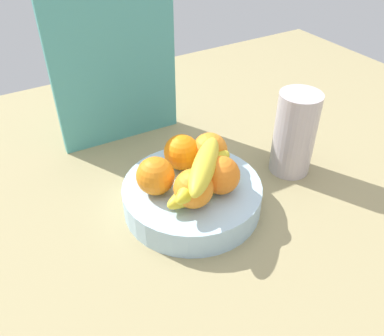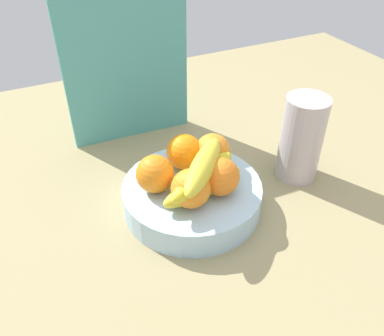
% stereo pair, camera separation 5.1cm
% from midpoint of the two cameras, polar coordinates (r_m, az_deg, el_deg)
% --- Properties ---
extents(ground_plane, '(1.80, 1.40, 0.03)m').
position_cam_midpoint_polar(ground_plane, '(0.79, 2.84, -6.91)').
color(ground_plane, '#97895E').
extents(fruit_bowl, '(0.26, 0.26, 0.05)m').
position_cam_midpoint_polar(fruit_bowl, '(0.77, 1.90, -4.01)').
color(fruit_bowl, '#A9CDE4').
rests_on(fruit_bowl, ground_plane).
extents(orange_front_left, '(0.07, 0.07, 0.07)m').
position_cam_midpoint_polar(orange_front_left, '(0.78, 0.80, 2.26)').
color(orange_front_left, orange).
rests_on(orange_front_left, fruit_bowl).
extents(orange_front_right, '(0.07, 0.07, 0.07)m').
position_cam_midpoint_polar(orange_front_right, '(0.72, -3.25, -0.88)').
color(orange_front_right, orange).
rests_on(orange_front_right, fruit_bowl).
extents(orange_center, '(0.07, 0.07, 0.07)m').
position_cam_midpoint_polar(orange_center, '(0.69, 1.95, -2.98)').
color(orange_center, orange).
rests_on(orange_center, fruit_bowl).
extents(orange_back_left, '(0.07, 0.07, 0.07)m').
position_cam_midpoint_polar(orange_back_left, '(0.72, 6.03, -1.29)').
color(orange_back_left, orange).
rests_on(orange_back_left, fruit_bowl).
extents(orange_back_right, '(0.07, 0.07, 0.07)m').
position_cam_midpoint_polar(orange_back_right, '(0.78, 4.79, 2.32)').
color(orange_back_right, orange).
rests_on(orange_back_right, fruit_bowl).
extents(banana_bunch, '(0.17, 0.15, 0.08)m').
position_cam_midpoint_polar(banana_bunch, '(0.70, 3.64, -1.24)').
color(banana_bunch, gold).
rests_on(banana_bunch, fruit_bowl).
extents(cutting_board, '(0.28, 0.03, 0.36)m').
position_cam_midpoint_polar(cutting_board, '(0.92, -7.66, 14.40)').
color(cutting_board, teal).
rests_on(cutting_board, ground_plane).
extents(thermos_tumbler, '(0.09, 0.09, 0.18)m').
position_cam_midpoint_polar(thermos_tumbler, '(0.85, 16.91, 3.96)').
color(thermos_tumbler, '#C1B3B6').
rests_on(thermos_tumbler, ground_plane).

